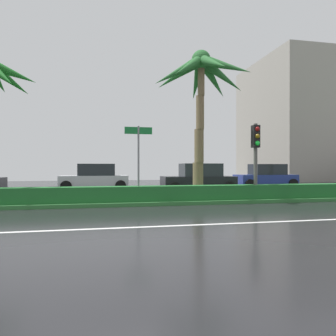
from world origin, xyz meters
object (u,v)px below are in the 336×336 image
(street_name_sign, at_px, (138,153))
(car_in_traffic_fourth, at_px, (266,176))
(car_in_traffic_third, at_px, (199,179))
(traffic_signal_median_right, at_px, (256,147))
(palm_tree_centre_left, at_px, (201,81))
(car_in_traffic_second, at_px, (95,178))

(street_name_sign, bearing_deg, car_in_traffic_fourth, 38.97)
(street_name_sign, relative_size, car_in_traffic_third, 0.70)
(traffic_signal_median_right, distance_m, car_in_traffic_third, 5.79)
(street_name_sign, distance_m, car_in_traffic_third, 6.97)
(traffic_signal_median_right, relative_size, car_in_traffic_fourth, 0.75)
(street_name_sign, bearing_deg, car_in_traffic_third, 52.14)
(car_in_traffic_fourth, bearing_deg, palm_tree_centre_left, 43.10)
(traffic_signal_median_right, bearing_deg, car_in_traffic_third, 98.43)
(palm_tree_centre_left, xyz_separation_m, car_in_traffic_fourth, (7.00, 6.55, -4.76))
(palm_tree_centre_left, height_order, car_in_traffic_fourth, palm_tree_centre_left)
(traffic_signal_median_right, bearing_deg, car_in_traffic_second, 129.22)
(car_in_traffic_third, distance_m, car_in_traffic_fourth, 6.58)
(palm_tree_centre_left, bearing_deg, street_name_sign, -152.18)
(traffic_signal_median_right, relative_size, car_in_traffic_second, 0.75)
(palm_tree_centre_left, xyz_separation_m, street_name_sign, (-3.16, -1.67, -3.51))
(car_in_traffic_second, height_order, car_in_traffic_third, same)
(traffic_signal_median_right, bearing_deg, palm_tree_centre_left, 136.47)
(palm_tree_centre_left, distance_m, car_in_traffic_fourth, 10.70)
(palm_tree_centre_left, relative_size, street_name_sign, 2.29)
(car_in_traffic_fourth, bearing_deg, street_name_sign, 38.97)
(traffic_signal_median_right, xyz_separation_m, car_in_traffic_fourth, (5.14, 8.32, -1.55))
(palm_tree_centre_left, height_order, car_in_traffic_third, palm_tree_centre_left)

